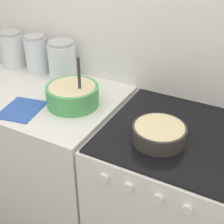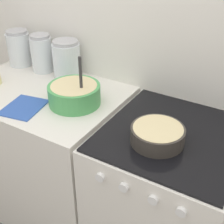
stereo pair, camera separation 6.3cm
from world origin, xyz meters
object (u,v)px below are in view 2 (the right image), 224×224
mixing_bowl (74,93)px  storage_jar_middle (42,56)px  baking_pan (158,135)px  storage_jar_left (19,50)px  storage_jar_right (67,62)px  stove (164,201)px

mixing_bowl → storage_jar_middle: bearing=150.7°
baking_pan → storage_jar_middle: storage_jar_middle is taller
storage_jar_left → storage_jar_middle: 0.20m
baking_pan → storage_jar_left: storage_jar_left is taller
storage_jar_right → storage_jar_left: bearing=180.0°
storage_jar_right → storage_jar_middle: bearing=180.0°
mixing_bowl → storage_jar_middle: mixing_bowl is taller
stove → storage_jar_middle: 1.15m
storage_jar_middle → baking_pan: bearing=-19.4°
stove → storage_jar_left: size_ratio=3.81×
mixing_bowl → storage_jar_left: size_ratio=1.17×
storage_jar_left → storage_jar_right: (0.40, 0.00, 0.00)m
mixing_bowl → baking_pan: size_ratio=1.16×
mixing_bowl → storage_jar_right: bearing=134.0°
mixing_bowl → storage_jar_middle: (-0.43, 0.24, 0.04)m
stove → storage_jar_middle: storage_jar_middle is taller
mixing_bowl → storage_jar_middle: size_ratio=1.15×
stove → mixing_bowl: size_ratio=3.25×
stove → storage_jar_left: bearing=168.8°
stove → baking_pan: (-0.04, -0.10, 0.48)m
mixing_bowl → stove: bearing=1.1°
baking_pan → storage_jar_left: bearing=163.8°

